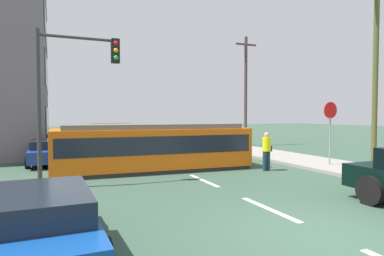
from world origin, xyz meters
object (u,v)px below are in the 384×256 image
object	(u,v)px
city_bus	(117,136)
streetcar_tram	(154,146)
parked_sedan_far	(42,142)
traffic_light_mast	(72,79)
parked_sedan_mid	(49,151)
parked_sedan_near	(34,223)
utility_pole_near	(375,71)
utility_pole_mid	(246,89)
pedestrian_crossing	(267,149)
stop_sign	(330,120)

from	to	relation	value
city_bus	streetcar_tram	bearing A→B (deg)	-88.44
parked_sedan_far	traffic_light_mast	world-z (taller)	traffic_light_mast
city_bus	parked_sedan_mid	size ratio (longest dim) A/B	1.15
parked_sedan_near	utility_pole_near	size ratio (longest dim) A/B	0.48
traffic_light_mast	utility_pole_near	world-z (taller)	utility_pole_near
parked_sedan_mid	utility_pole_mid	bearing A→B (deg)	17.13
traffic_light_mast	utility_pole_mid	distance (m)	17.05
utility_pole_near	utility_pole_mid	world-z (taller)	utility_pole_near
parked_sedan_near	utility_pole_near	xyz separation A→B (m)	(14.29, 4.98, 3.87)
streetcar_tram	pedestrian_crossing	distance (m)	4.93
city_bus	utility_pole_mid	bearing A→B (deg)	4.05
utility_pole_mid	parked_sedan_mid	bearing A→B (deg)	-162.87
city_bus	stop_sign	xyz separation A→B (m)	(7.91, -10.08, 1.15)
city_bus	parked_sedan_near	distance (m)	16.15
streetcar_tram	stop_sign	distance (m)	8.16
pedestrian_crossing	parked_sedan_far	distance (m)	15.24
pedestrian_crossing	city_bus	bearing A→B (deg)	115.78
streetcar_tram	utility_pole_mid	bearing A→B (deg)	40.06
parked_sedan_far	utility_pole_mid	bearing A→B (deg)	-6.72
streetcar_tram	traffic_light_mast	size ratio (longest dim) A/B	1.63
parked_sedan_near	utility_pole_near	bearing A→B (deg)	19.20
streetcar_tram	utility_pole_mid	distance (m)	13.39
parked_sedan_near	parked_sedan_mid	world-z (taller)	same
streetcar_tram	parked_sedan_far	size ratio (longest dim) A/B	1.85
stop_sign	utility_pole_near	bearing A→B (deg)	-13.94
parked_sedan_mid	utility_pole_near	bearing A→B (deg)	-26.17
pedestrian_crossing	utility_pole_near	bearing A→B (deg)	-9.71
pedestrian_crossing	parked_sedan_near	bearing A→B (deg)	-146.36
pedestrian_crossing	utility_pole_near	size ratio (longest dim) A/B	0.19
streetcar_tram	utility_pole_near	xyz separation A→B (m)	(9.89, -3.00, 3.44)
parked_sedan_mid	stop_sign	distance (m)	13.68
streetcar_tram	traffic_light_mast	xyz separation A→B (m)	(-3.47, -2.20, 2.58)
city_bus	parked_sedan_far	world-z (taller)	city_bus
parked_sedan_mid	utility_pole_mid	xyz separation A→B (m)	(14.19, 4.38, 3.81)
streetcar_tram	parked_sedan_far	xyz separation A→B (m)	(-4.74, 10.06, -0.42)
utility_pole_near	streetcar_tram	bearing A→B (deg)	163.12
stop_sign	parked_sedan_near	bearing A→B (deg)	-155.47
pedestrian_crossing	stop_sign	world-z (taller)	stop_sign
streetcar_tram	parked_sedan_near	bearing A→B (deg)	-118.87
streetcar_tram	traffic_light_mast	bearing A→B (deg)	-147.58
utility_pole_near	parked_sedan_far	bearing A→B (deg)	138.24
parked_sedan_far	traffic_light_mast	size ratio (longest dim) A/B	0.88
utility_pole_mid	traffic_light_mast	bearing A→B (deg)	-141.78
pedestrian_crossing	parked_sedan_far	size ratio (longest dim) A/B	0.36
parked_sedan_near	parked_sedan_mid	size ratio (longest dim) A/B	0.91
pedestrian_crossing	parked_sedan_near	world-z (taller)	pedestrian_crossing
parked_sedan_near	stop_sign	size ratio (longest dim) A/B	1.45
parked_sedan_near	parked_sedan_mid	distance (m)	11.94
parked_sedan_mid	city_bus	bearing A→B (deg)	41.95
streetcar_tram	parked_sedan_near	world-z (taller)	streetcar_tram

